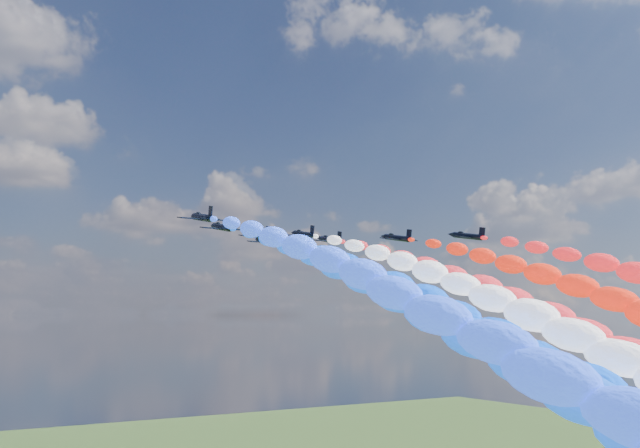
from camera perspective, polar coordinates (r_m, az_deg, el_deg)
jet_0 at (r=147.15m, az=-8.90°, el=0.49°), size 10.30×13.64×4.87m
trail_0 at (r=96.30m, az=4.41°, el=-6.09°), size 6.85×109.70×39.92m
jet_1 at (r=163.00m, az=-7.42°, el=-0.25°), size 10.03×13.45×4.87m
trail_1 at (r=112.76m, az=4.64°, el=-6.21°), size 6.85×109.70×39.92m
jet_2 at (r=178.37m, az=-4.73°, el=-0.85°), size 10.34×13.67×4.87m
trail_2 at (r=129.54m, az=6.88°, el=-6.27°), size 6.85×109.70×39.92m
jet_3 at (r=176.00m, az=-1.27°, el=-0.79°), size 10.45×13.75×4.87m
trail_3 at (r=129.49m, az=11.75°, el=-6.17°), size 6.85×109.70×39.92m
jet_4 at (r=191.64m, az=-4.15°, el=-1.28°), size 10.28×13.63×4.87m
trail_4 at (r=143.00m, az=6.57°, el=-6.33°), size 6.85×109.70×39.92m
jet_5 at (r=188.53m, az=0.77°, el=-1.20°), size 10.08×13.49×4.87m
trail_5 at (r=143.20m, az=13.26°, el=-6.19°), size 6.85×109.70×39.92m
jet_6 at (r=184.89m, az=5.85°, el=-1.06°), size 9.85×13.33×4.87m
trail_6 at (r=143.43m, az=20.07°, el=-5.96°), size 6.85×109.70×39.92m
jet_7 at (r=183.09m, az=11.11°, el=-0.90°), size 10.40×13.71×4.87m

